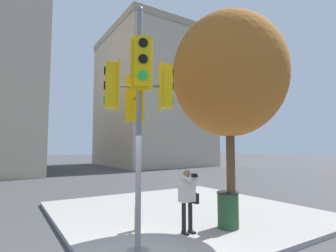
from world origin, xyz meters
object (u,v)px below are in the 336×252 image
object	(u,v)px
street_tree	(229,75)
person_photographer	(188,195)
traffic_signal_pole	(138,101)
trash_bin	(228,210)
fire_hydrant	(138,217)

from	to	relation	value
street_tree	person_photographer	bearing A→B (deg)	163.43
traffic_signal_pole	trash_bin	xyz separation A→B (m)	(2.86, 0.40, -2.61)
traffic_signal_pole	street_tree	world-z (taller)	street_tree
person_photographer	trash_bin	distance (m)	1.26
traffic_signal_pole	street_tree	bearing A→B (deg)	5.93
street_tree	trash_bin	world-z (taller)	street_tree
person_photographer	street_tree	world-z (taller)	street_tree
traffic_signal_pole	trash_bin	size ratio (longest dim) A/B	5.40
person_photographer	trash_bin	bearing A→B (deg)	-12.08
traffic_signal_pole	trash_bin	world-z (taller)	traffic_signal_pole
traffic_signal_pole	trash_bin	bearing A→B (deg)	8.02
person_photographer	trash_bin	size ratio (longest dim) A/B	1.66
street_tree	trash_bin	size ratio (longest dim) A/B	6.20
person_photographer	street_tree	xyz separation A→B (m)	(1.17, -0.35, 3.21)
street_tree	fire_hydrant	distance (m)	4.53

